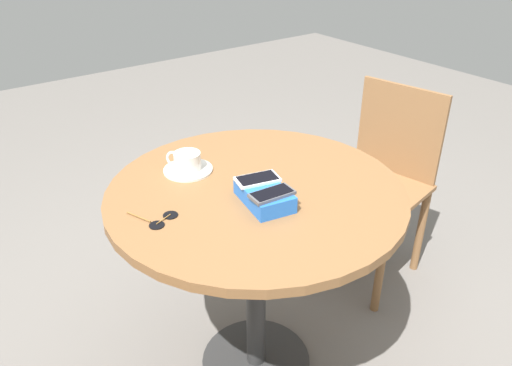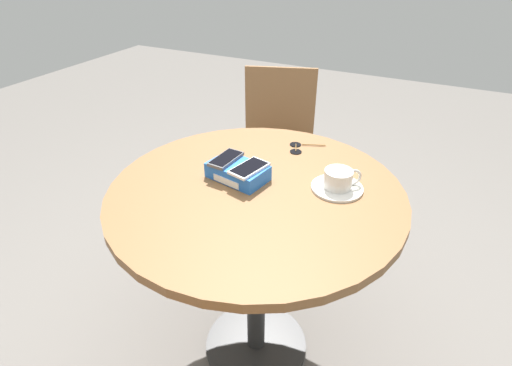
# 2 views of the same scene
# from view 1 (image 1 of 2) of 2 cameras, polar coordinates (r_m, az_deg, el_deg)

# --- Properties ---
(ground_plane) EXTENTS (8.00, 8.00, 0.00)m
(ground_plane) POSITION_cam_1_polar(r_m,az_deg,el_deg) (2.05, -0.00, -19.79)
(ground_plane) COLOR slate
(round_table) EXTENTS (0.93, 0.93, 0.78)m
(round_table) POSITION_cam_1_polar(r_m,az_deg,el_deg) (1.62, -0.00, -4.73)
(round_table) COLOR #2D2D2D
(round_table) RESTS_ON ground_plane
(phone_box) EXTENTS (0.21, 0.15, 0.05)m
(phone_box) POSITION_cam_1_polar(r_m,az_deg,el_deg) (1.46, 0.96, -1.40)
(phone_box) COLOR blue
(phone_box) RESTS_ON round_table
(phone_gray) EXTENTS (0.07, 0.13, 0.01)m
(phone_gray) POSITION_cam_1_polar(r_m,az_deg,el_deg) (1.41, 1.84, -1.25)
(phone_gray) COLOR #515156
(phone_gray) RESTS_ON phone_box
(phone_white) EXTENTS (0.10, 0.14, 0.01)m
(phone_white) POSITION_cam_1_polar(r_m,az_deg,el_deg) (1.48, 0.16, 0.45)
(phone_white) COLOR silver
(phone_white) RESTS_ON phone_box
(saucer) EXTENTS (0.16, 0.16, 0.01)m
(saucer) POSITION_cam_1_polar(r_m,az_deg,el_deg) (1.66, -7.77, 1.51)
(saucer) COLOR silver
(saucer) RESTS_ON round_table
(coffee_cup) EXTENTS (0.11, 0.09, 0.06)m
(coffee_cup) POSITION_cam_1_polar(r_m,az_deg,el_deg) (1.65, -7.94, 2.56)
(coffee_cup) COLOR silver
(coffee_cup) RESTS_ON saucer
(sunglasses) EXTENTS (0.13, 0.12, 0.01)m
(sunglasses) POSITION_cam_1_polar(r_m,az_deg,el_deg) (1.42, -10.82, -4.13)
(sunglasses) COLOR black
(sunglasses) RESTS_ON round_table
(chair_near_window) EXTENTS (0.49, 0.49, 0.87)m
(chair_near_window) POSITION_cam_1_polar(r_m,az_deg,el_deg) (2.29, 13.86, 0.20)
(chair_near_window) COLOR brown
(chair_near_window) RESTS_ON ground_plane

